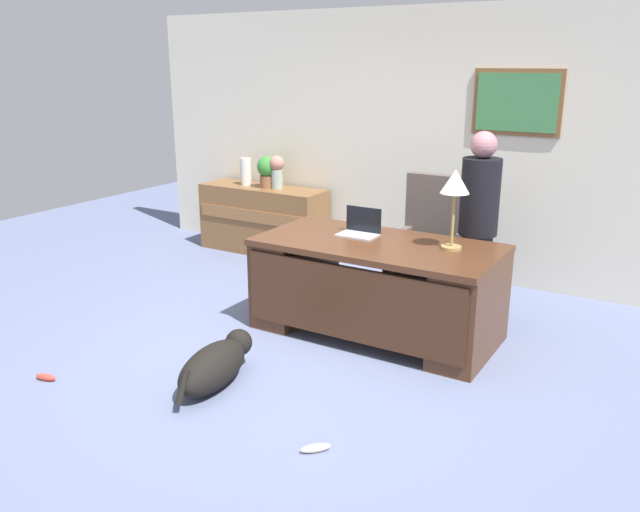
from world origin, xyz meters
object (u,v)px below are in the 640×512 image
(credenza, at_px, (263,219))
(laptop, at_px, (360,228))
(armchair, at_px, (430,249))
(desk_lamp, at_px, (455,187))
(vase_with_flowers, at_px, (277,170))
(dog_toy_plush, at_px, (46,377))
(person_standing, at_px, (478,228))
(dog_lying, at_px, (216,364))
(vase_empty, at_px, (246,172))
(dog_toy_bone, at_px, (316,448))
(desk, at_px, (375,285))
(potted_plant, at_px, (268,170))

(credenza, distance_m, laptop, 2.44)
(armchair, bearing_deg, laptop, -113.15)
(desk_lamp, distance_m, vase_with_flowers, 2.92)
(laptop, bearing_deg, dog_toy_plush, -123.73)
(person_standing, xyz_separation_m, vase_with_flowers, (-2.61, 0.83, 0.14))
(dog_lying, distance_m, vase_with_flowers, 3.32)
(laptop, distance_m, vase_with_flowers, 2.23)
(desk_lamp, relative_size, dog_toy_plush, 3.81)
(vase_empty, relative_size, dog_toy_bone, 1.75)
(dog_toy_bone, relative_size, dog_toy_plush, 1.11)
(person_standing, relative_size, dog_toy_plush, 10.12)
(credenza, bearing_deg, dog_toy_plush, -80.37)
(credenza, relative_size, person_standing, 0.93)
(desk, bearing_deg, potted_plant, 144.69)
(potted_plant, bearing_deg, desk_lamp, -26.75)
(potted_plant, distance_m, dog_toy_plush, 3.61)
(armchair, height_order, vase_with_flowers, armchair)
(desk, bearing_deg, vase_with_flowers, 142.99)
(dog_lying, bearing_deg, credenza, 120.08)
(dog_toy_plush, bearing_deg, potted_plant, 98.33)
(laptop, xyz_separation_m, dog_toy_plush, (-1.40, -2.09, -0.81))
(person_standing, distance_m, dog_toy_bone, 2.51)
(potted_plant, bearing_deg, desk, -35.31)
(armchair, height_order, laptop, armchair)
(dog_toy_bone, bearing_deg, desk_lamp, 86.89)
(desk, xyz_separation_m, person_standing, (0.61, 0.68, 0.41))
(desk, xyz_separation_m, potted_plant, (-2.13, 1.51, 0.54))
(laptop, height_order, dog_toy_plush, laptop)
(dog_lying, height_order, dog_toy_plush, dog_lying)
(vase_empty, bearing_deg, dog_lying, -56.60)
(desk, distance_m, laptop, 0.50)
(armchair, xyz_separation_m, potted_plant, (-2.23, 0.58, 0.46))
(laptop, bearing_deg, dog_toy_bone, -69.39)
(laptop, relative_size, vase_with_flowers, 0.85)
(dog_lying, relative_size, dog_toy_bone, 4.86)
(laptop, bearing_deg, armchair, 66.85)
(armchair, xyz_separation_m, dog_toy_bone, (0.37, -2.62, -0.49))
(credenza, distance_m, potted_plant, 0.59)
(armchair, distance_m, laptop, 0.89)
(potted_plant, bearing_deg, laptop, -35.34)
(armchair, bearing_deg, potted_plant, 165.30)
(vase_empty, bearing_deg, dog_toy_plush, -76.69)
(credenza, bearing_deg, vase_empty, 179.65)
(credenza, distance_m, desk_lamp, 3.22)
(desk, bearing_deg, dog_lying, -112.04)
(desk_lamp, relative_size, dog_toy_bone, 3.43)
(vase_empty, xyz_separation_m, dog_toy_plush, (0.81, -3.44, -0.91))
(desk_lamp, bearing_deg, laptop, 179.16)
(vase_empty, bearing_deg, credenza, -0.35)
(desk_lamp, distance_m, potted_plant, 3.04)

